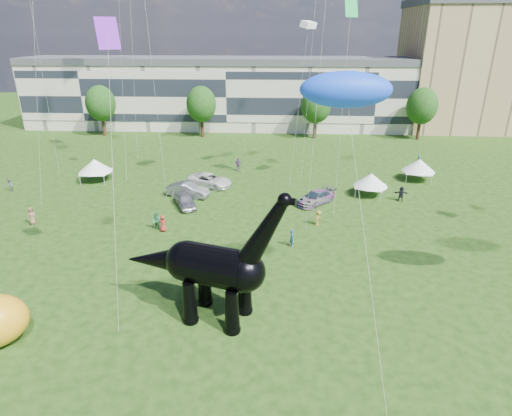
{
  "coord_description": "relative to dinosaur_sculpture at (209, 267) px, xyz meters",
  "views": [
    {
      "loc": [
        1.68,
        -22.39,
        17.62
      ],
      "look_at": [
        0.04,
        8.0,
        5.0
      ],
      "focal_mm": 30.0,
      "sensor_mm": 36.0,
      "label": 1
    }
  ],
  "objects": [
    {
      "name": "apartment_block",
      "position": [
        42.6,
        63.84,
        7.32
      ],
      "size": [
        28.0,
        18.0,
        22.0
      ],
      "primitive_type": "cube",
      "color": "tan",
      "rests_on": "ground"
    },
    {
      "name": "tree_mid_left",
      "position": [
        -9.4,
        51.84,
        2.62
      ],
      "size": [
        5.2,
        5.2,
        9.44
      ],
      "color": "#382314",
      "rests_on": "ground"
    },
    {
      "name": "dinosaur_sculpture",
      "position": [
        0.0,
        0.0,
        0.0
      ],
      "size": [
        11.83,
        5.15,
        9.74
      ],
      "rotation": [
        0.0,
        0.0,
        -0.3
      ],
      "color": "black",
      "rests_on": "ground"
    },
    {
      "name": "terrace_row",
      "position": [
        -5.4,
        60.84,
        2.32
      ],
      "size": [
        78.0,
        11.0,
        12.0
      ],
      "primitive_type": "cube",
      "color": "beige",
      "rests_on": "ground"
    },
    {
      "name": "car_white",
      "position": [
        -4.06,
        25.55,
        -2.9
      ],
      "size": [
        6.18,
        4.65,
        1.56
      ],
      "primitive_type": "imported",
      "rotation": [
        0.0,
        0.0,
        1.15
      ],
      "color": "white",
      "rests_on": "ground"
    },
    {
      "name": "gazebo_near",
      "position": [
        14.91,
        23.42,
        -1.8
      ],
      "size": [
        4.92,
        4.92,
        2.68
      ],
      "rotation": [
        0.0,
        0.0,
        -0.35
      ],
      "color": "white",
      "rests_on": "ground"
    },
    {
      "name": "visitors",
      "position": [
        0.43,
        14.51,
        -2.82
      ],
      "size": [
        52.18,
        47.05,
        1.84
      ],
      "color": "#33717F",
      "rests_on": "ground"
    },
    {
      "name": "tree_far_left",
      "position": [
        -27.4,
        51.84,
        2.62
      ],
      "size": [
        5.2,
        5.2,
        9.44
      ],
      "color": "#382314",
      "rests_on": "ground"
    },
    {
      "name": "ground",
      "position": [
        2.6,
        -1.16,
        -3.68
      ],
      "size": [
        220.0,
        220.0,
        0.0
      ],
      "primitive_type": "plane",
      "color": "#16330C",
      "rests_on": "ground"
    },
    {
      "name": "tree_far_right",
      "position": [
        28.6,
        51.84,
        2.62
      ],
      "size": [
        5.2,
        5.2,
        9.44
      ],
      "color": "#382314",
      "rests_on": "ground"
    },
    {
      "name": "gazebo_far",
      "position": [
        22.02,
        29.23,
        -1.71
      ],
      "size": [
        4.71,
        4.71,
        2.8
      ],
      "rotation": [
        0.0,
        0.0,
        -0.19
      ],
      "color": "white",
      "rests_on": "ground"
    },
    {
      "name": "car_grey",
      "position": [
        -6.01,
        21.9,
        -2.87
      ],
      "size": [
        5.16,
        2.86,
        1.61
      ],
      "primitive_type": "imported",
      "rotation": [
        0.0,
        0.0,
        1.32
      ],
      "color": "slate",
      "rests_on": "ground"
    },
    {
      "name": "car_dark",
      "position": [
        8.49,
        20.51,
        -2.95
      ],
      "size": [
        4.96,
        5.02,
        1.46
      ],
      "primitive_type": "imported",
      "rotation": [
        0.0,
        0.0,
        -0.77
      ],
      "color": "#595960",
      "rests_on": "ground"
    },
    {
      "name": "car_silver",
      "position": [
        -5.71,
        18.86,
        -2.93
      ],
      "size": [
        3.49,
        4.73,
        1.5
      ],
      "primitive_type": "imported",
      "rotation": [
        0.0,
        0.0,
        0.45
      ],
      "color": "#A3A3A8",
      "rests_on": "ground"
    },
    {
      "name": "tree_mid_right",
      "position": [
        10.6,
        51.84,
        2.62
      ],
      "size": [
        5.2,
        5.2,
        9.44
      ],
      "color": "#382314",
      "rests_on": "ground"
    },
    {
      "name": "gazebo_left",
      "position": [
        -18.67,
        26.77,
        -1.67
      ],
      "size": [
        4.24,
        4.24,
        2.86
      ],
      "rotation": [
        0.0,
        0.0,
        0.03
      ],
      "color": "white",
      "rests_on": "ground"
    }
  ]
}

